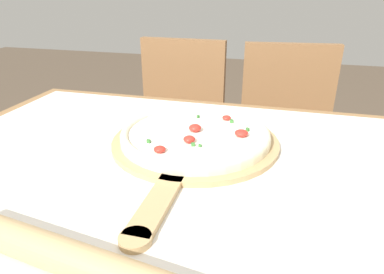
# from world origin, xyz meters

# --- Properties ---
(dining_table) EXTENTS (1.14, 0.88, 0.77)m
(dining_table) POSITION_xyz_m (0.00, 0.00, 0.65)
(dining_table) COLOR olive
(dining_table) RESTS_ON ground_plane
(towel_cloth) EXTENTS (1.06, 0.80, 0.00)m
(towel_cloth) POSITION_xyz_m (0.00, 0.00, 0.78)
(towel_cloth) COLOR silver
(towel_cloth) RESTS_ON dining_table
(pizza_peel) EXTENTS (0.39, 0.57, 0.01)m
(pizza_peel) POSITION_xyz_m (0.05, 0.09, 0.78)
(pizza_peel) COLOR tan
(pizza_peel) RESTS_ON towel_cloth
(pizza) EXTENTS (0.35, 0.35, 0.04)m
(pizza) POSITION_xyz_m (0.05, 0.11, 0.80)
(pizza) COLOR beige
(pizza) RESTS_ON pizza_peel
(rolling_pin) EXTENTS (0.45, 0.10, 0.05)m
(rolling_pin) POSITION_xyz_m (-0.03, -0.31, 0.80)
(rolling_pin) COLOR tan
(rolling_pin) RESTS_ON towel_cloth
(chair_left) EXTENTS (0.41, 0.41, 0.91)m
(chair_left) POSITION_xyz_m (-0.20, 0.76, 0.53)
(chair_left) COLOR brown
(chair_left) RESTS_ON ground_plane
(chair_right) EXTENTS (0.44, 0.44, 0.91)m
(chair_right) POSITION_xyz_m (0.27, 0.76, 0.53)
(chair_right) COLOR brown
(chair_right) RESTS_ON ground_plane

